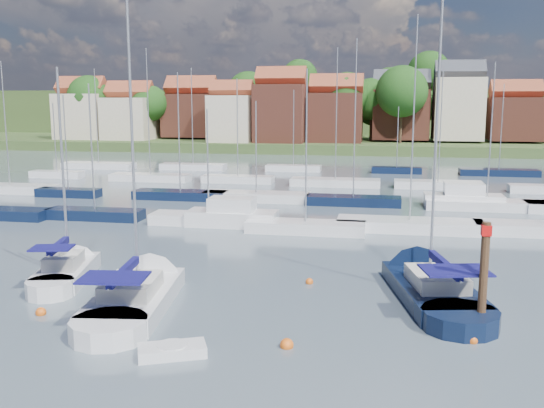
# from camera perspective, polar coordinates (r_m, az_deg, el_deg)

# --- Properties ---
(ground) EXTENTS (260.00, 260.00, 0.00)m
(ground) POSITION_cam_1_polar(r_m,az_deg,el_deg) (66.00, 5.01, 1.26)
(ground) COLOR #4A5C65
(ground) RESTS_ON ground
(sailboat_left) EXTENTS (4.37, 9.29, 12.35)m
(sailboat_left) POSITION_cam_1_polar(r_m,az_deg,el_deg) (35.85, -18.40, -5.85)
(sailboat_left) COLOR silver
(sailboat_left) RESTS_ON ground
(sailboat_centre) EXTENTS (4.84, 12.61, 16.66)m
(sailboat_centre) POSITION_cam_1_polar(r_m,az_deg,el_deg) (31.24, -11.97, -7.88)
(sailboat_centre) COLOR silver
(sailboat_centre) RESTS_ON ground
(sailboat_navy) EXTENTS (5.98, 13.12, 17.53)m
(sailboat_navy) POSITION_cam_1_polar(r_m,az_deg,el_deg) (32.78, 14.03, -7.12)
(sailboat_navy) COLOR black
(sailboat_navy) RESTS_ON ground
(tender) EXTENTS (2.84, 2.13, 0.56)m
(tender) POSITION_cam_1_polar(r_m,az_deg,el_deg) (24.20, -9.39, -13.46)
(tender) COLOR silver
(tender) RESTS_ON ground
(timber_piling) EXTENTS (0.40, 0.40, 6.98)m
(timber_piling) POSITION_cam_1_polar(r_m,az_deg,el_deg) (27.33, 19.18, -8.34)
(timber_piling) COLOR #4C331E
(timber_piling) RESTS_ON ground
(buoy_c) EXTENTS (0.49, 0.49, 0.49)m
(buoy_c) POSITION_cam_1_polar(r_m,az_deg,el_deg) (30.13, -20.91, -9.70)
(buoy_c) COLOR #D85914
(buoy_c) RESTS_ON ground
(buoy_d) EXTENTS (0.55, 0.55, 0.55)m
(buoy_d) POSITION_cam_1_polar(r_m,az_deg,el_deg) (24.74, 1.40, -13.34)
(buoy_d) COLOR #D85914
(buoy_d) RESTS_ON ground
(buoy_e) EXTENTS (0.41, 0.41, 0.41)m
(buoy_e) POSITION_cam_1_polar(r_m,az_deg,el_deg) (32.78, 3.54, -7.48)
(buoy_e) COLOR #D85914
(buoy_e) RESTS_ON ground
(buoy_f) EXTENTS (0.43, 0.43, 0.43)m
(buoy_f) POSITION_cam_1_polar(r_m,az_deg,el_deg) (26.46, 18.34, -12.28)
(buoy_f) COLOR #D85914
(buoy_f) RESTS_ON ground
(marina_field) EXTENTS (79.62, 41.41, 15.93)m
(marina_field) POSITION_cam_1_polar(r_m,az_deg,el_deg) (61.00, 6.36, 0.95)
(marina_field) COLOR silver
(marina_field) RESTS_ON ground
(far_shore_town) EXTENTS (212.46, 90.00, 22.27)m
(far_shore_town) POSITION_cam_1_polar(r_m,az_deg,el_deg) (157.79, 9.16, 7.78)
(far_shore_town) COLOR #42572B
(far_shore_town) RESTS_ON ground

